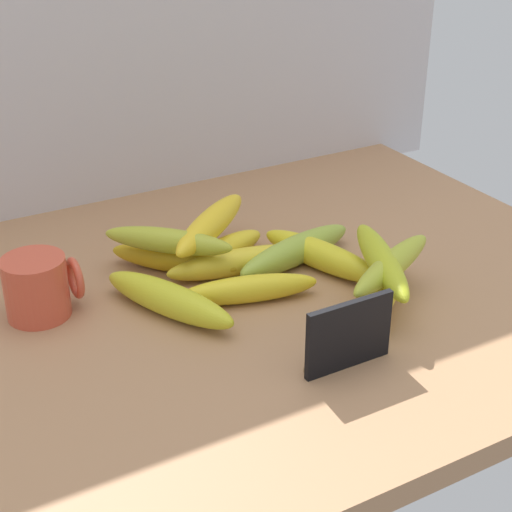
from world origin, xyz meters
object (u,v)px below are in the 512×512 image
at_px(banana_2, 169,299).
at_px(banana_7, 384,287).
at_px(chalkboard_sign, 348,337).
at_px(coffee_mug, 38,287).
at_px(banana_0, 322,256).
at_px(banana_10, 392,264).
at_px(banana_11, 211,224).
at_px(banana_1, 174,259).
at_px(banana_5, 223,251).
at_px(banana_6, 249,289).
at_px(banana_9, 381,261).
at_px(banana_8, 168,241).
at_px(banana_3, 296,251).
at_px(banana_4, 238,262).

xyz_separation_m(banana_2, banana_7, (0.25, -0.11, -0.00)).
bearing_deg(chalkboard_sign, coffee_mug, 134.15).
height_order(banana_0, banana_10, banana_10).
xyz_separation_m(banana_2, banana_10, (0.26, -0.12, 0.04)).
bearing_deg(banana_11, banana_1, -174.79).
distance_m(banana_0, banana_5, 0.14).
relative_size(banana_6, banana_9, 0.90).
distance_m(chalkboard_sign, banana_9, 0.15).
bearing_deg(banana_1, coffee_mug, -173.37).
xyz_separation_m(banana_5, banana_6, (-0.02, -0.11, -0.00)).
relative_size(banana_8, banana_11, 0.89).
distance_m(coffee_mug, banana_9, 0.43).
bearing_deg(banana_2, coffee_mug, 150.79).
xyz_separation_m(banana_5, banana_7, (0.13, -0.20, 0.00)).
xyz_separation_m(coffee_mug, banana_3, (0.35, -0.04, -0.02)).
bearing_deg(banana_3, banana_5, 147.94).
xyz_separation_m(banana_0, banana_1, (-0.18, 0.09, -0.00)).
distance_m(banana_1, banana_6, 0.13).
bearing_deg(banana_4, banana_9, -50.98).
distance_m(banana_4, banana_9, 0.20).
distance_m(chalkboard_sign, banana_1, 0.31).
relative_size(coffee_mug, banana_5, 0.62).
bearing_deg(banana_7, chalkboard_sign, -142.36).
relative_size(banana_2, banana_5, 1.34).
bearing_deg(coffee_mug, banana_9, -25.03).
xyz_separation_m(coffee_mug, banana_1, (0.19, 0.02, -0.02)).
bearing_deg(banana_4, banana_7, -50.16).
bearing_deg(banana_4, banana_10, -51.65).
xyz_separation_m(banana_1, banana_5, (0.07, -0.01, -0.00)).
height_order(banana_6, banana_7, banana_7).
distance_m(banana_1, banana_4, 0.09).
height_order(chalkboard_sign, banana_2, chalkboard_sign).
xyz_separation_m(banana_9, banana_11, (-0.14, 0.21, -0.00)).
bearing_deg(banana_5, banana_1, 172.62).
relative_size(banana_6, banana_8, 1.01).
xyz_separation_m(banana_4, banana_10, (0.13, -0.17, 0.04)).
relative_size(banana_1, banana_9, 0.92).
xyz_separation_m(banana_3, banana_11, (-0.10, 0.07, 0.04)).
distance_m(banana_3, banana_8, 0.18).
xyz_separation_m(banana_2, banana_6, (0.10, -0.02, -0.00)).
bearing_deg(banana_2, banana_3, 10.02).
relative_size(banana_1, banana_8, 1.03).
distance_m(banana_2, banana_10, 0.28).
bearing_deg(banana_7, banana_9, 158.46).
height_order(banana_0, banana_11, banana_11).
bearing_deg(banana_11, chalkboard_sign, -86.53).
bearing_deg(chalkboard_sign, banana_0, 63.56).
bearing_deg(banana_9, banana_3, 105.58).
height_order(banana_8, banana_9, banana_9).
distance_m(banana_3, banana_10, 0.16).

